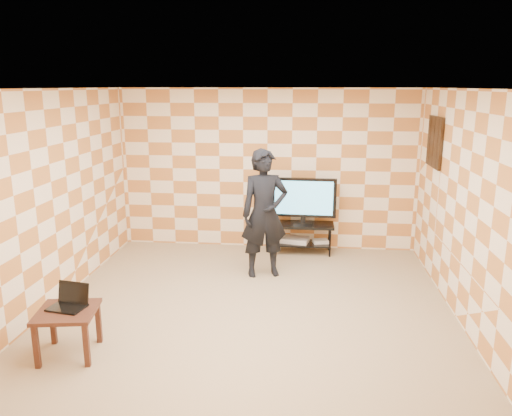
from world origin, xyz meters
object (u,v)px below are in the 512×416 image
Objects in this scene: tv at (304,199)px; side_table at (67,318)px; person at (264,214)px; tv_stand at (303,231)px.

side_table is at bearing -123.99° from tv.
person is at bearing 53.56° from side_table.
tv is at bearing 56.01° from side_table.
person is (1.82, 2.47, 0.52)m from side_table.
tv_stand is at bearing 56.04° from side_table.
tv_stand is 1.52× the size of side_table.
side_table is at bearing -143.55° from person.
tv reaches higher than tv_stand.
tv_stand is 0.54× the size of person.
tv is at bearing 45.20° from person.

